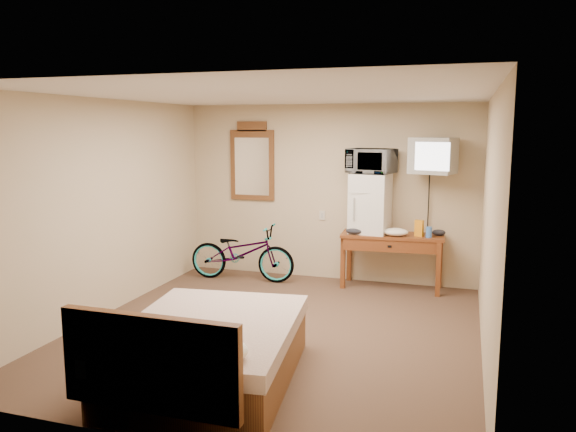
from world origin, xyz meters
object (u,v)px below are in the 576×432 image
(bicycle, at_px, (242,252))
(bed, at_px, (206,351))
(microwave, at_px, (371,161))
(blue_cup, at_px, (429,232))
(wall_mirror, at_px, (252,162))
(crt_television, at_px, (433,156))
(desk, at_px, (392,243))
(mini_fridge, at_px, (370,203))

(bicycle, distance_m, bed, 3.33)
(microwave, height_order, bed, microwave)
(microwave, distance_m, blue_cup, 1.21)
(bicycle, relative_size, bed, 0.76)
(wall_mirror, height_order, bed, wall_mirror)
(microwave, height_order, crt_television, crt_television)
(microwave, distance_m, crt_television, 0.81)
(crt_television, distance_m, wall_mirror, 2.62)
(crt_television, distance_m, bed, 4.06)
(desk, height_order, crt_television, crt_television)
(bicycle, bearing_deg, blue_cup, -90.00)
(crt_television, relative_size, bicycle, 0.43)
(microwave, relative_size, bicycle, 0.39)
(wall_mirror, xyz_separation_m, bed, (1.00, -3.66, -1.37))
(desk, height_order, wall_mirror, wall_mirror)
(bicycle, bearing_deg, desk, -87.81)
(desk, distance_m, mini_fridge, 0.61)
(wall_mirror, bearing_deg, bed, -74.75)
(desk, bearing_deg, blue_cup, -6.09)
(microwave, relative_size, blue_cup, 4.35)
(blue_cup, xyz_separation_m, crt_television, (0.01, 0.07, 0.99))
(blue_cup, xyz_separation_m, wall_mirror, (-2.59, 0.32, 0.85))
(microwave, relative_size, bed, 0.30)
(bicycle, xyz_separation_m, bed, (0.98, -3.18, -0.11))
(microwave, bearing_deg, wall_mirror, -173.00)
(crt_television, xyz_separation_m, bed, (-1.61, -3.40, -1.51))
(wall_mirror, bearing_deg, mini_fridge, -7.08)
(bed, bearing_deg, crt_television, 64.69)
(blue_cup, distance_m, bicycle, 2.61)
(wall_mirror, bearing_deg, bicycle, -87.96)
(blue_cup, bearing_deg, bed, -115.61)
(mini_fridge, height_order, microwave, microwave)
(wall_mirror, xyz_separation_m, bicycle, (0.02, -0.48, -1.26))
(wall_mirror, distance_m, bed, 4.03)
(crt_television, height_order, wall_mirror, wall_mirror)
(blue_cup, distance_m, bed, 3.73)
(desk, relative_size, blue_cup, 10.02)
(blue_cup, relative_size, bed, 0.07)
(desk, xyz_separation_m, crt_television, (0.50, 0.02, 1.18))
(desk, xyz_separation_m, blue_cup, (0.48, -0.05, 0.19))
(desk, height_order, bed, bed)
(mini_fridge, relative_size, bicycle, 0.53)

